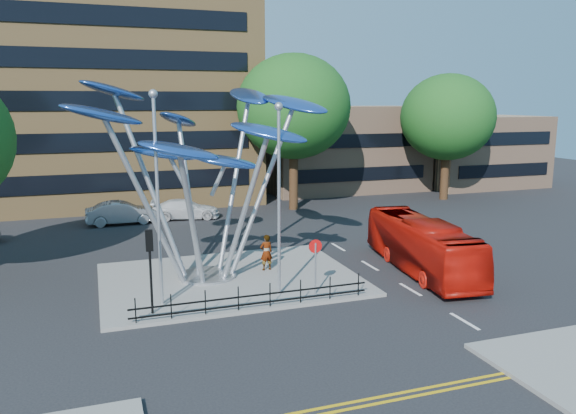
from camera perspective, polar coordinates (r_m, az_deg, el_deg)
name	(u,v)px	position (r m, az deg, el deg)	size (l,w,h in m)	color
ground	(291,324)	(22.19, 0.34, -11.79)	(120.00, 120.00, 0.00)	black
traffic_island	(230,279)	(27.32, -5.91, -7.29)	(12.00, 9.00, 0.15)	slate
double_yellow_near	(361,401)	(17.22, 7.43, -18.92)	(40.00, 0.12, 0.01)	gold
double_yellow_far	(366,406)	(16.99, 7.91, -19.37)	(40.00, 0.12, 0.01)	gold
brick_tower	(95,21)	(51.73, -19.00, 17.40)	(25.00, 15.00, 30.00)	olive
low_building_near	(344,148)	(54.54, 5.67, 5.95)	(15.00, 8.00, 8.00)	tan
low_building_far	(478,151)	(60.19, 18.72, 5.41)	(12.00, 8.00, 7.00)	tan
tree_right	(294,107)	(43.91, 0.58, 10.13)	(8.80, 8.80, 12.11)	black
tree_far	(448,117)	(50.42, 15.91, 8.75)	(8.00, 8.00, 10.81)	black
leaf_sculpture	(201,137)	(26.48, -8.80, 7.09)	(12.72, 9.54, 9.51)	#9EA0A5
street_lamp_left	(157,180)	(23.15, -13.18, 2.65)	(0.36, 0.36, 8.80)	#9EA0A5
street_lamp_right	(279,183)	(23.74, -0.93, 2.49)	(0.36, 0.36, 8.30)	#9EA0A5
traffic_light_island	(150,254)	(22.67, -13.86, -4.63)	(0.28, 0.18, 3.42)	black
no_entry_sign_island	(315,257)	(24.49, 2.80, -5.11)	(0.60, 0.10, 2.45)	#9EA0A5
pedestrian_railing_front	(254,299)	(23.22, -3.44, -9.30)	(10.00, 0.06, 1.00)	black
red_bus	(421,245)	(29.09, 13.41, -3.81)	(2.25, 9.63, 2.68)	#B71108
pedestrian	(266,252)	(28.11, -2.22, -4.63)	(0.66, 0.43, 1.82)	gray
parked_car_mid	(122,213)	(40.87, -16.53, -0.57)	(1.70, 4.87, 1.61)	#929699
parked_car_right	(186,209)	(41.67, -10.37, -0.21)	(1.99, 4.90, 1.42)	silver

